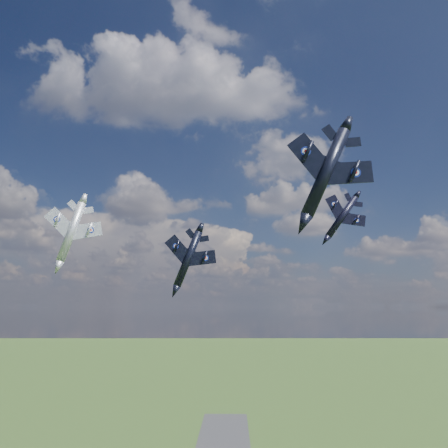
# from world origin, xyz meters

# --- Properties ---
(jet_lead_navy) EXTENTS (10.35, 13.48, 5.86)m
(jet_lead_navy) POSITION_xyz_m (-1.66, 11.39, 77.63)
(jet_lead_navy) COLOR black
(jet_right_navy) EXTENTS (10.86, 14.64, 7.15)m
(jet_right_navy) POSITION_xyz_m (15.72, -13.10, 84.24)
(jet_right_navy) COLOR black
(jet_high_navy) EXTENTS (9.69, 13.56, 7.87)m
(jet_high_navy) POSITION_xyz_m (26.73, 24.55, 87.10)
(jet_high_navy) COLOR black
(jet_left_silver) EXTENTS (15.21, 18.15, 6.30)m
(jet_left_silver) POSITION_xyz_m (-24.15, 19.77, 83.53)
(jet_left_silver) COLOR #AAABB5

